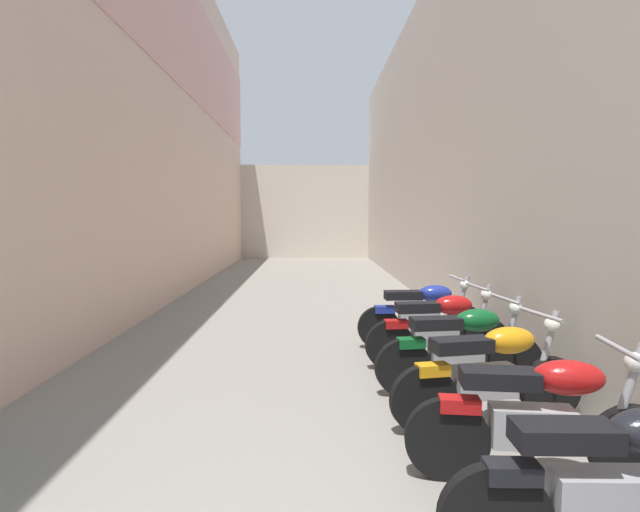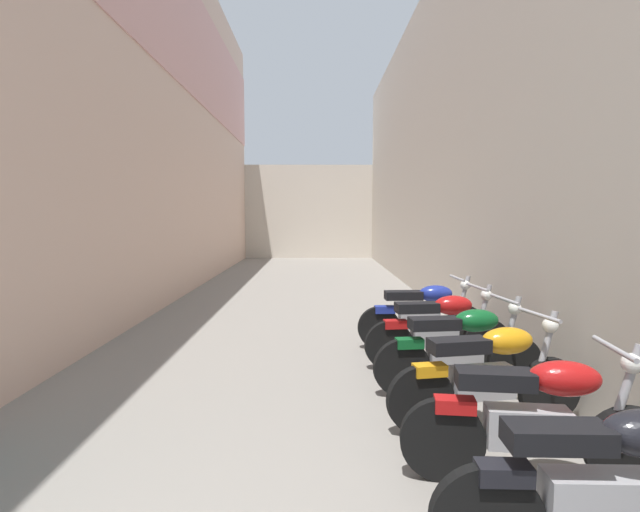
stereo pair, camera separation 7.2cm
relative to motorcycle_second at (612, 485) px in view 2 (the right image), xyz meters
The scene contains 10 objects.
ground_plane 6.38m from the motorcycle_second, 106.87° to the left, with size 37.28×37.28×0.00m, color gray.
building_left 10.16m from the motorcycle_second, 120.92° to the left, with size 0.45×21.28×8.69m.
building_right 8.69m from the motorcycle_second, 81.97° to the left, with size 0.45×21.28×6.99m.
building_far_end 19.87m from the motorcycle_second, 95.34° to the left, with size 8.57×2.00×4.07m, color beige.
motorcycle_second is the anchor object (origin of this frame).
motorcycle_third 0.84m from the motorcycle_second, 90.01° to the left, with size 1.85×0.58×1.04m.
motorcycle_fourth 1.77m from the motorcycle_second, 90.00° to the left, with size 1.83×0.58×1.04m.
motorcycle_fifth 2.60m from the motorcycle_second, 90.00° to the left, with size 1.85×0.58×1.04m.
motorcycle_sixth 3.47m from the motorcycle_second, 90.00° to the left, with size 1.85×0.58×1.04m.
motorcycle_seventh 4.35m from the motorcycle_second, 90.00° to the left, with size 1.85×0.58×1.04m.
Camera 2 is at (0.32, 0.21, 1.89)m, focal length 26.93 mm.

